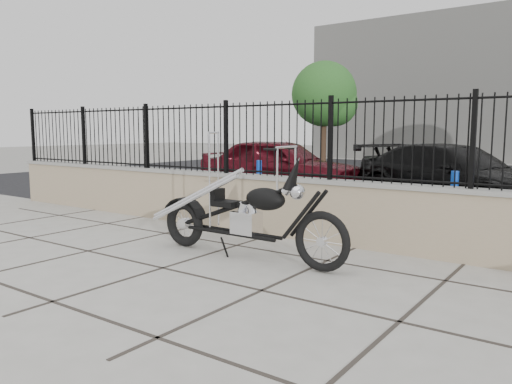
% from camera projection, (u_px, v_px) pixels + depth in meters
% --- Properties ---
extents(ground_plane, '(90.00, 90.00, 0.00)m').
position_uv_depth(ground_plane, '(163.00, 268.00, 6.18)').
color(ground_plane, '#99968E').
rests_on(ground_plane, ground).
extents(parking_lot, '(30.00, 30.00, 0.00)m').
position_uv_depth(parking_lot, '(443.00, 182.00, 16.27)').
color(parking_lot, black).
rests_on(parking_lot, ground).
extents(retaining_wall, '(14.00, 0.36, 0.96)m').
position_uv_depth(retaining_wall, '(274.00, 205.00, 8.14)').
color(retaining_wall, gray).
rests_on(retaining_wall, ground_plane).
extents(iron_fence, '(14.00, 0.08, 1.20)m').
position_uv_depth(iron_fence, '(274.00, 139.00, 8.01)').
color(iron_fence, black).
rests_on(iron_fence, retaining_wall).
extents(chopper_motorcycle, '(2.86, 0.53, 1.71)m').
position_uv_depth(chopper_motorcycle, '(243.00, 194.00, 6.61)').
color(chopper_motorcycle, black).
rests_on(chopper_motorcycle, ground_plane).
extents(car_red, '(4.55, 2.13, 1.51)m').
position_uv_depth(car_red, '(280.00, 166.00, 13.27)').
color(car_red, '#480A12').
rests_on(car_red, parking_lot).
extents(car_black, '(5.18, 3.78, 1.39)m').
position_uv_depth(car_black, '(453.00, 176.00, 10.97)').
color(car_black, black).
rests_on(car_black, parking_lot).
extents(bollard_a, '(0.16, 0.16, 1.02)m').
position_uv_depth(bollard_a, '(259.00, 183.00, 11.32)').
color(bollard_a, '#0C48B8').
rests_on(bollard_a, ground_plane).
extents(bollard_b, '(0.16, 0.16, 1.05)m').
position_uv_depth(bollard_b, '(454.00, 203.00, 8.08)').
color(bollard_b, '#0C3FB9').
rests_on(bollard_b, ground_plane).
extents(tree_left, '(2.91, 2.91, 4.91)m').
position_uv_depth(tree_left, '(324.00, 91.00, 22.34)').
color(tree_left, '#382619').
rests_on(tree_left, ground_plane).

